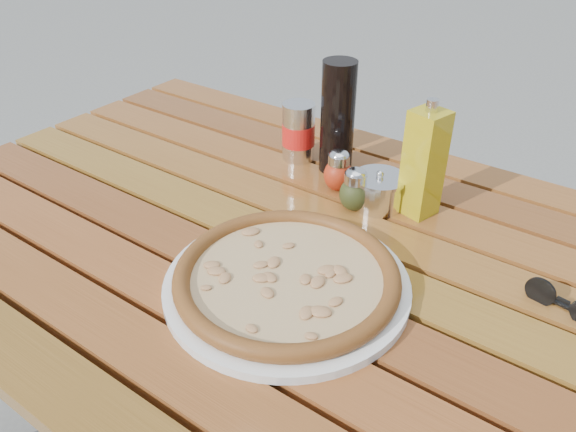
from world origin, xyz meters
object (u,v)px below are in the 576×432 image
Objects in this scene: parmesan_tin at (378,191)px; sunglasses at (563,303)px; pizza at (287,276)px; pepper_shaker at (338,171)px; dark_bottle at (338,117)px; oregano_shaker at (355,190)px; olive_oil_cruet at (424,163)px; plate at (287,284)px; table at (281,272)px; soda_can at (298,132)px.

parmesan_tin is 0.36m from sunglasses.
pizza is 5.40× the size of pepper_shaker.
dark_bottle reaches higher than pizza.
olive_oil_cruet reaches higher than oregano_shaker.
parmesan_tin is (0.09, -0.01, -0.01)m from pepper_shaker.
plate is 0.32m from olive_oil_cruet.
pizza is 2.01× the size of dark_bottle.
table is at bearing -158.91° from sunglasses.
dark_bottle reaches higher than olive_oil_cruet.
table is 12.58× the size of sunglasses.
olive_oil_cruet reaches higher than plate.
oregano_shaker reaches higher than table.
plate reaches higher than table.
parmesan_tin is (0.14, -0.08, -0.08)m from dark_bottle.
sunglasses is (0.56, -0.17, -0.04)m from soda_can.
dark_bottle is 1.05× the size of olive_oil_cruet.
pepper_shaker is at bearing -24.63° from soda_can.
olive_oil_cruet is at bearing 5.44° from pepper_shaker.
parmesan_tin is (0.08, 0.18, 0.11)m from table.
dark_bottle is at bearing 101.58° from table.
oregano_shaker reaches higher than plate.
pizza is 0.30m from pepper_shaker.
pepper_shaker is at bearing 107.28° from pizza.
oregano_shaker is at bearing -148.98° from olive_oil_cruet.
olive_oil_cruet is (0.29, -0.05, 0.04)m from soda_can.
sunglasses is (0.42, 0.08, 0.09)m from table.
sunglasses is at bearing 28.14° from plate.
olive_oil_cruet is (0.15, 0.20, 0.17)m from table.
sunglasses is at bearing -14.15° from pepper_shaker.
soda_can is (-0.19, 0.10, 0.02)m from oregano_shaker.
plate is 3.24× the size of sunglasses.
pizza is 0.39m from sunglasses.
soda_can is at bearing 155.37° from pepper_shaker.
parmesan_tin is at bearing 65.22° from table.
pepper_shaker is (-0.01, 0.19, 0.11)m from table.
pizza is at bearing -102.20° from olive_oil_cruet.
olive_oil_cruet is 0.10m from parmesan_tin.
plate is 1.64× the size of dark_bottle.
pepper_shaker reaches higher than sunglasses.
soda_can is at bearing 170.96° from olive_oil_cruet.
soda_can reaches higher than pepper_shaker.
plate is 0.42m from soda_can.
soda_can reaches higher than plate.
pizza is (0.08, -0.10, 0.10)m from table.
olive_oil_cruet reaches higher than pizza.
table is 11.67× the size of soda_can.
pizza is 3.69× the size of soda_can.
pizza is at bearing -141.55° from sunglasses.
dark_bottle is at bearing 110.97° from pizza.
table is at bearing -126.40° from olive_oil_cruet.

